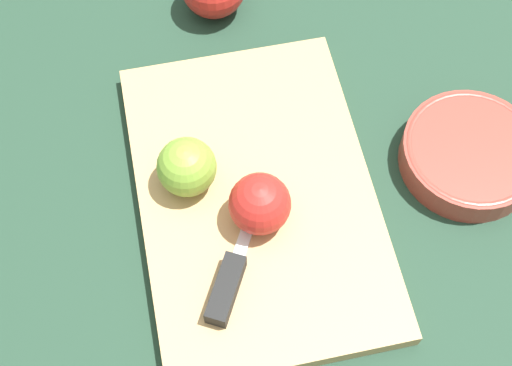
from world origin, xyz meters
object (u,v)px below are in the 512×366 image
object	(u,v)px
apple_half_right	(259,204)
knife	(228,282)
apple_half_left	(187,167)
bowl	(470,154)

from	to	relation	value
apple_half_right	knife	distance (m)	0.09
apple_half_left	apple_half_right	xyz separation A→B (m)	(0.05, 0.07, 0.00)
apple_half_left	knife	world-z (taller)	apple_half_left
apple_half_left	apple_half_right	world-z (taller)	apple_half_right
bowl	apple_half_right	bearing A→B (deg)	-78.44
apple_half_left	bowl	bearing A→B (deg)	-97.01
apple_half_right	apple_half_left	bearing A→B (deg)	129.02
apple_half_left	bowl	distance (m)	0.32
apple_half_right	bowl	size ratio (longest dim) A/B	0.42
bowl	apple_half_left	bearing A→B (deg)	-90.54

